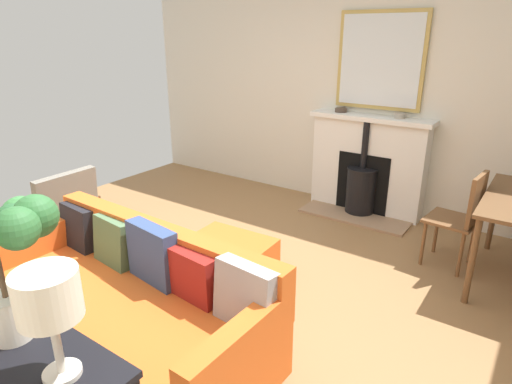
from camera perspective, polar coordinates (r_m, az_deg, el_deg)
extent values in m
cube|color=olive|center=(3.65, -5.93, -12.82)|extent=(5.07, 5.83, 0.01)
cube|color=beige|center=(5.26, 12.23, 13.88)|extent=(0.12, 5.83, 2.88)
cube|color=#9E7A5B|center=(5.04, 12.63, -3.23)|extent=(0.38, 1.22, 0.03)
cube|color=white|center=(5.14, 14.41, 3.26)|extent=(0.24, 1.28, 1.07)
cube|color=black|center=(5.10, 13.85, 1.19)|extent=(0.06, 0.60, 0.67)
cylinder|color=black|center=(5.09, 13.61, 0.17)|extent=(0.33, 0.33, 0.50)
cylinder|color=black|center=(5.01, 13.85, 2.99)|extent=(0.35, 0.35, 0.02)
cylinder|color=black|center=(4.94, 14.11, 5.97)|extent=(0.07, 0.07, 0.52)
cube|color=white|center=(4.99, 14.87, 9.37)|extent=(0.29, 1.36, 0.05)
cube|color=tan|center=(5.03, 15.99, 16.22)|extent=(0.04, 0.95, 1.02)
cube|color=silver|center=(5.01, 15.91, 16.22)|extent=(0.01, 0.87, 0.94)
cylinder|color=#47382D|center=(5.14, 11.08, 10.49)|extent=(0.14, 0.14, 0.04)
torus|color=#47382D|center=(5.13, 11.10, 10.69)|extent=(0.14, 0.14, 0.01)
cylinder|color=#9E9384|center=(4.91, 18.32, 9.47)|extent=(0.11, 0.11, 0.05)
torus|color=#9E9384|center=(4.90, 18.35, 9.74)|extent=(0.11, 0.11, 0.01)
cylinder|color=#B2B2B7|center=(3.61, -29.66, -15.09)|extent=(0.04, 0.04, 0.10)
cylinder|color=#B2B2B7|center=(3.85, -20.65, -11.30)|extent=(0.04, 0.04, 0.10)
cylinder|color=#B2B2B7|center=(2.81, 0.90, -23.02)|extent=(0.04, 0.04, 0.10)
cube|color=orange|center=(2.97, -17.13, -15.78)|extent=(0.88, 2.02, 0.35)
cube|color=orange|center=(2.97, -12.37, -7.32)|extent=(0.19, 2.00, 0.35)
cube|color=orange|center=(3.55, -26.90, -5.71)|extent=(0.79, 0.14, 0.21)
cube|color=orange|center=(2.24, -2.25, -19.20)|extent=(0.79, 0.14, 0.21)
cube|color=black|center=(3.52, -22.23, -4.36)|extent=(0.17, 0.35, 0.35)
cube|color=#4C6B47|center=(3.19, -18.17, -6.29)|extent=(0.18, 0.36, 0.35)
cube|color=#334775|center=(2.89, -13.42, -8.08)|extent=(0.16, 0.42, 0.41)
cube|color=maroon|center=(2.67, -8.13, -11.07)|extent=(0.15, 0.34, 0.33)
cube|color=#99999E|center=(2.44, -1.43, -13.55)|extent=(0.17, 0.38, 0.38)
cylinder|color=#B2B2B7|center=(3.73, -9.38, -11.27)|extent=(0.03, 0.03, 0.09)
cylinder|color=#B2B2B7|center=(3.44, -2.28, -13.98)|extent=(0.03, 0.03, 0.09)
cylinder|color=#B2B2B7|center=(4.04, -4.98, -8.45)|extent=(0.03, 0.03, 0.09)
cylinder|color=#B2B2B7|center=(3.77, 1.80, -10.62)|extent=(0.03, 0.03, 0.09)
cube|color=orange|center=(3.64, -3.82, -8.55)|extent=(0.61, 0.71, 0.27)
cube|color=brown|center=(4.98, -23.67, -2.87)|extent=(0.05, 0.05, 0.34)
cube|color=brown|center=(4.75, -28.72, -4.79)|extent=(0.05, 0.05, 0.34)
cube|color=brown|center=(4.61, -20.34, -4.22)|extent=(0.05, 0.05, 0.34)
cube|color=brown|center=(4.36, -25.65, -6.40)|extent=(0.05, 0.05, 0.34)
cube|color=slate|center=(4.60, -24.93, -2.35)|extent=(0.62, 0.58, 0.08)
cube|color=slate|center=(4.32, -23.58, -0.22)|extent=(0.60, 0.13, 0.39)
cube|color=brown|center=(4.72, -21.88, -0.14)|extent=(0.06, 0.53, 0.04)
cube|color=brown|center=(4.42, -28.54, -2.54)|extent=(0.06, 0.53, 0.04)
cylinder|color=beige|center=(1.88, -24.04, -20.82)|extent=(0.14, 0.14, 0.02)
cylinder|color=beige|center=(1.81, -24.64, -17.72)|extent=(0.03, 0.03, 0.24)
cylinder|color=white|center=(1.69, -25.67, -12.09)|extent=(0.22, 0.22, 0.18)
cylinder|color=silver|center=(2.11, -29.51, -14.07)|extent=(0.16, 0.16, 0.20)
cylinder|color=brown|center=(2.01, -30.56, -8.93)|extent=(0.02, 0.02, 0.23)
sphere|color=#2D6633|center=(1.81, -28.85, -4.20)|extent=(0.16, 0.16, 0.16)
sphere|color=#2D6633|center=(1.90, -26.94, -2.84)|extent=(0.17, 0.17, 0.17)
sphere|color=#26562D|center=(1.99, -29.20, -3.47)|extent=(0.15, 0.15, 0.15)
sphere|color=#387A3D|center=(2.09, -28.40, -2.66)|extent=(0.16, 0.16, 0.16)
cylinder|color=brown|center=(4.68, 28.72, -2.63)|extent=(0.05, 0.05, 0.72)
cylinder|color=brown|center=(3.68, 26.45, -8.19)|extent=(0.05, 0.05, 0.72)
cylinder|color=brown|center=(4.44, 22.56, -4.83)|extent=(0.04, 0.04, 0.43)
cylinder|color=brown|center=(4.16, 21.06, -6.31)|extent=(0.04, 0.04, 0.43)
cylinder|color=brown|center=(4.37, 26.49, -5.87)|extent=(0.04, 0.04, 0.43)
cylinder|color=brown|center=(4.09, 25.25, -7.45)|extent=(0.04, 0.04, 0.43)
cube|color=brown|center=(4.18, 24.27, -3.35)|extent=(0.44, 0.44, 0.02)
cube|color=brown|center=(4.06, 26.99, -0.93)|extent=(0.36, 0.08, 0.44)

